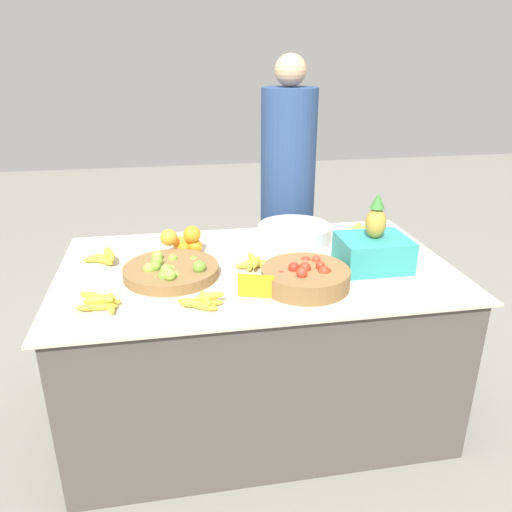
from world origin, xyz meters
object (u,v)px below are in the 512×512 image
(price_sign, at_px, (256,286))
(metal_bowl, at_px, (294,233))
(lime_bowl, at_px, (171,271))
(tomato_basket, at_px, (306,277))
(vendor_person, at_px, (287,209))
(produce_crate, at_px, (373,249))

(price_sign, bearing_deg, metal_bowl, 81.21)
(metal_bowl, xyz_separation_m, price_sign, (-0.30, -0.59, 0.01))
(lime_bowl, distance_m, tomato_basket, 0.58)
(tomato_basket, xyz_separation_m, vendor_person, (0.18, 1.10, -0.04))
(metal_bowl, height_order, vendor_person, vendor_person)
(tomato_basket, bearing_deg, vendor_person, 80.58)
(tomato_basket, distance_m, vendor_person, 1.11)
(produce_crate, bearing_deg, metal_bowl, 124.41)
(lime_bowl, distance_m, vendor_person, 1.16)
(metal_bowl, bearing_deg, price_sign, -117.08)
(vendor_person, bearing_deg, price_sign, -109.09)
(lime_bowl, distance_m, metal_bowl, 0.71)
(lime_bowl, bearing_deg, vendor_person, 51.11)
(produce_crate, xyz_separation_m, vendor_person, (-0.17, 0.96, -0.09))
(tomato_basket, height_order, produce_crate, produce_crate)
(metal_bowl, height_order, price_sign, price_sign)
(produce_crate, bearing_deg, vendor_person, 99.90)
(tomato_basket, distance_m, produce_crate, 0.38)
(price_sign, xyz_separation_m, vendor_person, (0.40, 1.16, -0.05))
(price_sign, relative_size, produce_crate, 0.40)
(metal_bowl, relative_size, vendor_person, 0.22)
(tomato_basket, relative_size, price_sign, 2.64)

